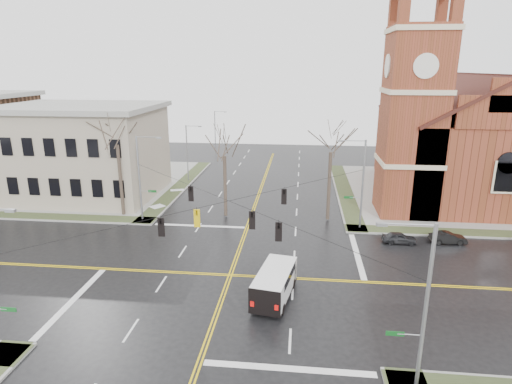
# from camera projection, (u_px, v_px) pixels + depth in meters

# --- Properties ---
(ground) EXTENTS (120.00, 120.00, 0.00)m
(ground) POSITION_uv_depth(u_px,v_px,m) (230.00, 275.00, 34.00)
(ground) COLOR black
(ground) RESTS_ON ground
(sidewalks) EXTENTS (80.00, 80.00, 0.17)m
(sidewalks) POSITION_uv_depth(u_px,v_px,m) (230.00, 274.00, 33.98)
(sidewalks) COLOR gray
(sidewalks) RESTS_ON ground
(road_markings) EXTENTS (100.00, 100.00, 0.01)m
(road_markings) POSITION_uv_depth(u_px,v_px,m) (230.00, 275.00, 34.00)
(road_markings) COLOR gold
(road_markings) RESTS_ON ground
(church) EXTENTS (24.28, 27.48, 27.50)m
(church) POSITION_uv_depth(u_px,v_px,m) (460.00, 130.00, 52.71)
(church) COLOR brown
(church) RESTS_ON ground
(civic_building_a) EXTENTS (18.00, 14.00, 11.00)m
(civic_building_a) POSITION_uv_depth(u_px,v_px,m) (83.00, 153.00, 53.79)
(civic_building_a) COLOR #A39481
(civic_building_a) RESTS_ON ground
(signal_pole_ne) EXTENTS (2.75, 0.22, 9.00)m
(signal_pole_ne) POSITION_uv_depth(u_px,v_px,m) (361.00, 182.00, 42.41)
(signal_pole_ne) COLOR gray
(signal_pole_ne) RESTS_ON ground
(signal_pole_nw) EXTENTS (2.75, 0.22, 9.00)m
(signal_pole_nw) POSITION_uv_depth(u_px,v_px,m) (141.00, 176.00, 44.74)
(signal_pole_nw) COLOR gray
(signal_pole_nw) RESTS_ON ground
(signal_pole_se) EXTENTS (2.75, 0.22, 9.00)m
(signal_pole_se) POSITION_uv_depth(u_px,v_px,m) (422.00, 305.00, 20.47)
(signal_pole_se) COLOR gray
(signal_pole_se) RESTS_ON ground
(span_wires) EXTENTS (23.02, 23.02, 0.03)m
(span_wires) POSITION_uv_depth(u_px,v_px,m) (229.00, 201.00, 32.25)
(span_wires) COLOR black
(span_wires) RESTS_ON ground
(traffic_signals) EXTENTS (8.21, 8.26, 1.30)m
(traffic_signals) POSITION_uv_depth(u_px,v_px,m) (228.00, 213.00, 31.82)
(traffic_signals) COLOR black
(traffic_signals) RESTS_ON ground
(streetlight_north_a) EXTENTS (2.30, 0.20, 8.00)m
(streetlight_north_a) POSITION_uv_depth(u_px,v_px,m) (188.00, 151.00, 60.54)
(streetlight_north_a) COLOR gray
(streetlight_north_a) RESTS_ON ground
(streetlight_north_b) EXTENTS (2.30, 0.20, 8.00)m
(streetlight_north_b) POSITION_uv_depth(u_px,v_px,m) (216.00, 131.00, 79.62)
(streetlight_north_b) COLOR gray
(streetlight_north_b) RESTS_ON ground
(cargo_van) EXTENTS (3.13, 5.92, 2.14)m
(cargo_van) POSITION_uv_depth(u_px,v_px,m) (275.00, 281.00, 30.44)
(cargo_van) COLOR white
(cargo_van) RESTS_ON ground
(parked_car_a) EXTENTS (3.16, 1.31, 1.07)m
(parked_car_a) POSITION_uv_depth(u_px,v_px,m) (399.00, 238.00, 40.01)
(parked_car_a) COLOR #232325
(parked_car_a) RESTS_ON ground
(parked_car_b) EXTENTS (3.39, 1.37, 1.09)m
(parked_car_b) POSITION_uv_depth(u_px,v_px,m) (448.00, 238.00, 39.97)
(parked_car_b) COLOR black
(parked_car_b) RESTS_ON ground
(tree_nw_far) EXTENTS (4.00, 4.00, 11.72)m
(tree_nw_far) POSITION_uv_depth(u_px,v_px,m) (117.00, 140.00, 45.24)
(tree_nw_far) COLOR #3D3127
(tree_nw_far) RESTS_ON ground
(tree_nw_near) EXTENTS (4.00, 4.00, 10.01)m
(tree_nw_near) POSITION_uv_depth(u_px,v_px,m) (224.00, 152.00, 45.22)
(tree_nw_near) COLOR #3D3127
(tree_nw_near) RESTS_ON ground
(tree_ne) EXTENTS (4.00, 4.00, 10.96)m
(tree_ne) POSITION_uv_depth(u_px,v_px,m) (331.00, 148.00, 43.91)
(tree_ne) COLOR #3D3127
(tree_ne) RESTS_ON ground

